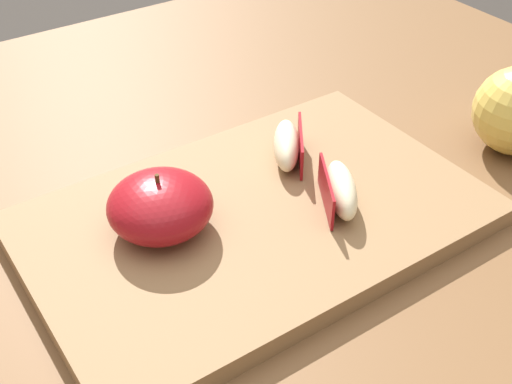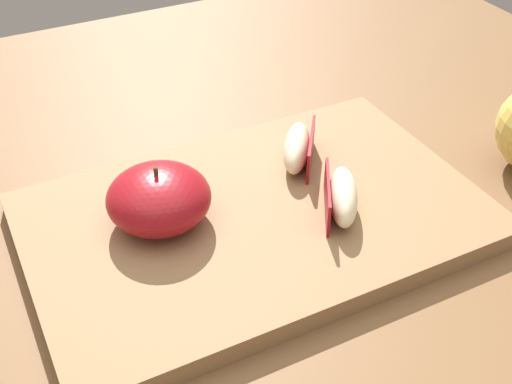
% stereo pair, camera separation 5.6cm
% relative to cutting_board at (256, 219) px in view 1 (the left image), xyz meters
% --- Properties ---
extents(dining_table, '(1.24, 0.96, 0.74)m').
position_rel_cutting_board_xyz_m(dining_table, '(-0.08, 0.02, -0.11)').
color(dining_table, brown).
rests_on(dining_table, ground_plane).
extents(cutting_board, '(0.39, 0.25, 0.02)m').
position_rel_cutting_board_xyz_m(cutting_board, '(0.00, 0.00, 0.00)').
color(cutting_board, olive).
rests_on(cutting_board, dining_table).
extents(apple_half_skin_up, '(0.09, 0.09, 0.05)m').
position_rel_cutting_board_xyz_m(apple_half_skin_up, '(-0.07, 0.03, 0.03)').
color(apple_half_skin_up, maroon).
rests_on(apple_half_skin_up, cutting_board).
extents(apple_wedge_middle, '(0.06, 0.08, 0.03)m').
position_rel_cutting_board_xyz_m(apple_wedge_middle, '(0.06, -0.03, 0.03)').
color(apple_wedge_middle, beige).
rests_on(apple_wedge_middle, cutting_board).
extents(apple_wedge_front, '(0.06, 0.07, 0.03)m').
position_rel_cutting_board_xyz_m(apple_wedge_front, '(0.07, 0.05, 0.03)').
color(apple_wedge_front, beige).
rests_on(apple_wedge_front, cutting_board).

